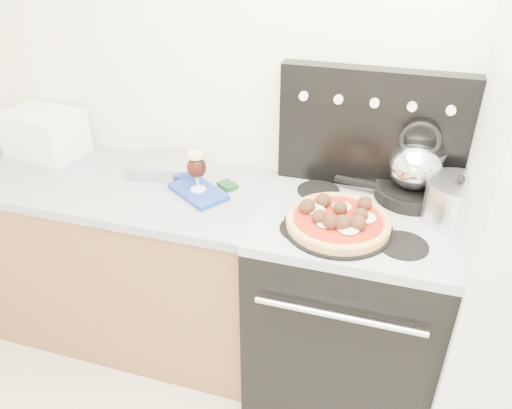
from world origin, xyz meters
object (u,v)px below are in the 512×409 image
at_px(toaster_oven, 45,133).
at_px(beer_glass, 197,171).
at_px(skillet, 410,193).
at_px(stove_body, 346,308).
at_px(base_cabinet, 124,262).
at_px(pizza_pan, 337,227).
at_px(pizza, 338,219).
at_px(oven_mitt, 198,192).
at_px(tea_kettle, 416,161).
at_px(stock_pot, 455,204).

relative_size(toaster_oven, beer_glass, 1.93).
bearing_deg(beer_glass, skillet, 12.33).
xyz_separation_m(stove_body, toaster_oven, (-1.53, 0.17, 0.57)).
relative_size(beer_glass, skillet, 0.62).
bearing_deg(base_cabinet, skillet, 7.68).
xyz_separation_m(beer_glass, pizza_pan, (0.61, -0.12, -0.08)).
relative_size(toaster_oven, skillet, 1.19).
bearing_deg(skillet, pizza_pan, -129.34).
distance_m(beer_glass, skillet, 0.88).
height_order(pizza, skillet, pizza).
relative_size(stove_body, beer_glass, 4.97).
relative_size(base_cabinet, oven_mitt, 5.64).
bearing_deg(stove_body, beer_glass, 179.00).
bearing_deg(stove_body, base_cabinet, 178.70).
xyz_separation_m(base_cabinet, skillet, (1.29, 0.17, 0.52)).
relative_size(oven_mitt, pizza_pan, 0.63).
relative_size(pizza_pan, skillet, 1.42).
bearing_deg(tea_kettle, beer_glass, -166.47).
bearing_deg(tea_kettle, skillet, 0.00).
bearing_deg(skillet, toaster_oven, -179.17).
xyz_separation_m(toaster_oven, oven_mitt, (0.86, -0.16, -0.10)).
bearing_deg(beer_glass, tea_kettle, 12.33).
bearing_deg(oven_mitt, stove_body, -1.00).
bearing_deg(base_cabinet, beer_glass, -1.75).
bearing_deg(tea_kettle, pizza, -128.14).
bearing_deg(pizza_pan, oven_mitt, 169.10).
relative_size(oven_mitt, pizza, 0.67).
bearing_deg(toaster_oven, base_cabinet, -11.56).
relative_size(base_cabinet, stock_pot, 6.41).
bearing_deg(beer_glass, stock_pot, 2.71).
xyz_separation_m(skillet, stock_pot, (0.16, -0.14, 0.06)).
height_order(toaster_oven, skillet, toaster_oven).
distance_m(stove_body, beer_glass, 0.88).
height_order(stove_body, pizza_pan, pizza_pan).
relative_size(pizza_pan, stock_pot, 1.80).
bearing_deg(skillet, beer_glass, -167.67).
bearing_deg(stove_body, tea_kettle, 46.45).
xyz_separation_m(oven_mitt, pizza_pan, (0.61, -0.12, 0.02)).
bearing_deg(base_cabinet, stock_pot, 1.38).
xyz_separation_m(pizza_pan, stock_pot, (0.41, 0.17, 0.08)).
bearing_deg(stove_body, pizza, -119.77).
bearing_deg(pizza, base_cabinet, 172.87).
xyz_separation_m(oven_mitt, pizza, (0.61, -0.12, 0.05)).
bearing_deg(beer_glass, pizza_pan, -10.90).
distance_m(stove_body, tea_kettle, 0.71).
distance_m(tea_kettle, stock_pot, 0.23).
bearing_deg(stove_body, oven_mitt, 179.00).
height_order(beer_glass, pizza_pan, beer_glass).
bearing_deg(stove_body, toaster_oven, 173.49).
relative_size(toaster_oven, stock_pot, 1.51).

